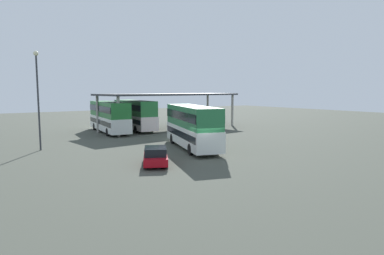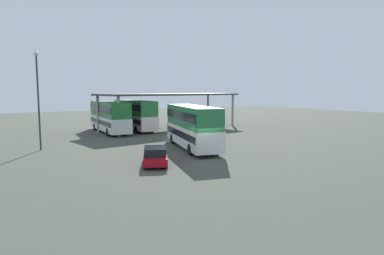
{
  "view_description": "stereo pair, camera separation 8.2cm",
  "coord_description": "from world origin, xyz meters",
  "px_view_note": "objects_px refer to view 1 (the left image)",
  "views": [
    {
      "loc": [
        -16.3,
        -22.12,
        5.53
      ],
      "look_at": [
        1.48,
        4.2,
        2.0
      ],
      "focal_mm": 31.26,
      "sensor_mm": 36.0,
      "label": 1
    },
    {
      "loc": [
        -16.23,
        -22.16,
        5.53
      ],
      "look_at": [
        1.48,
        4.2,
        2.0
      ],
      "focal_mm": 31.26,
      "sensor_mm": 36.0,
      "label": 2
    }
  ],
  "objects_px": {
    "double_decker_main": "(192,125)",
    "lamppost_tall": "(38,90)",
    "parked_hatchback": "(155,156)",
    "double_decker_mid_row": "(135,114)",
    "double_decker_near_canopy": "(109,116)"
  },
  "relations": [
    {
      "from": "double_decker_main",
      "to": "lamppost_tall",
      "type": "xyz_separation_m",
      "value": [
        -12.3,
        6.95,
        3.37
      ]
    },
    {
      "from": "parked_hatchback",
      "to": "double_decker_mid_row",
      "type": "xyz_separation_m",
      "value": [
        7.97,
        21.29,
        1.6
      ]
    },
    {
      "from": "double_decker_mid_row",
      "to": "double_decker_main",
      "type": "bearing_deg",
      "value": 178.05
    },
    {
      "from": "parked_hatchback",
      "to": "lamppost_tall",
      "type": "distance_m",
      "value": 13.82
    },
    {
      "from": "parked_hatchback",
      "to": "double_decker_near_canopy",
      "type": "height_order",
      "value": "double_decker_near_canopy"
    },
    {
      "from": "parked_hatchback",
      "to": "double_decker_mid_row",
      "type": "distance_m",
      "value": 22.79
    },
    {
      "from": "parked_hatchback",
      "to": "lamppost_tall",
      "type": "relative_size",
      "value": 0.48
    },
    {
      "from": "double_decker_main",
      "to": "parked_hatchback",
      "type": "distance_m",
      "value": 7.92
    },
    {
      "from": "double_decker_near_canopy",
      "to": "double_decker_mid_row",
      "type": "distance_m",
      "value": 3.95
    },
    {
      "from": "lamppost_tall",
      "to": "double_decker_main",
      "type": "bearing_deg",
      "value": -29.45
    },
    {
      "from": "double_decker_main",
      "to": "parked_hatchback",
      "type": "xyz_separation_m",
      "value": [
        -6.33,
        -4.5,
        -1.56
      ]
    },
    {
      "from": "parked_hatchback",
      "to": "lamppost_tall",
      "type": "xyz_separation_m",
      "value": [
        -5.97,
        11.45,
        4.93
      ]
    },
    {
      "from": "double_decker_mid_row",
      "to": "lamppost_tall",
      "type": "height_order",
      "value": "lamppost_tall"
    },
    {
      "from": "parked_hatchback",
      "to": "lamppost_tall",
      "type": "bearing_deg",
      "value": 54.73
    },
    {
      "from": "double_decker_main",
      "to": "double_decker_near_canopy",
      "type": "xyz_separation_m",
      "value": [
        -2.27,
        16.21,
        -0.01
      ]
    }
  ]
}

